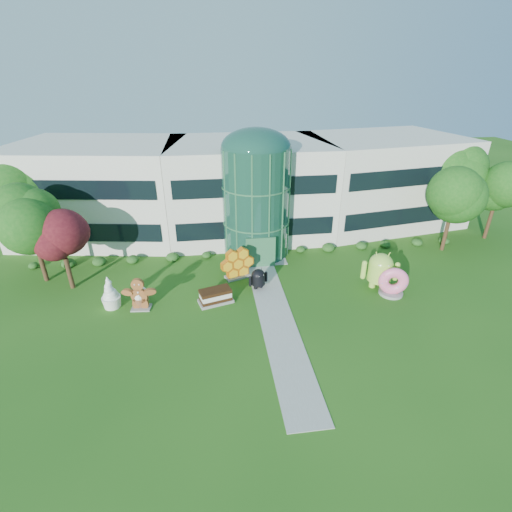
{
  "coord_description": "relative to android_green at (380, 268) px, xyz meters",
  "views": [
    {
      "loc": [
        -4.3,
        -19.71,
        15.78
      ],
      "look_at": [
        -0.81,
        6.0,
        2.6
      ],
      "focal_mm": 26.0,
      "sensor_mm": 36.0,
      "label": 1
    }
  ],
  "objects": [
    {
      "name": "building",
      "position": [
        -8.85,
        13.71,
        2.93
      ],
      "size": [
        46.0,
        15.0,
        9.3
      ],
      "primitive_type": null,
      "color": "beige",
      "rests_on": "ground"
    },
    {
      "name": "atrium",
      "position": [
        -8.85,
        7.71,
        3.18
      ],
      "size": [
        6.0,
        6.0,
        9.8
      ],
      "primitive_type": "cylinder",
      "color": "#194738",
      "rests_on": "ground"
    },
    {
      "name": "ground",
      "position": [
        -8.85,
        -4.29,
        -1.72
      ],
      "size": [
        140.0,
        140.0,
        0.0
      ],
      "primitive_type": "plane",
      "color": "#215114",
      "rests_on": "ground"
    },
    {
      "name": "gingerbread",
      "position": [
        -18.48,
        -0.52,
        -0.45
      ],
      "size": [
        2.84,
        1.32,
        2.54
      ],
      "primitive_type": null,
      "rotation": [
        0.0,
        0.0,
        -0.1
      ],
      "color": "brown",
      "rests_on": "ground"
    },
    {
      "name": "donut",
      "position": [
        0.59,
        -1.12,
        -0.53
      ],
      "size": [
        2.5,
        1.69,
        2.38
      ],
      "primitive_type": null,
      "rotation": [
        0.0,
        0.0,
        -0.28
      ],
      "color": "#EF5B9B",
      "rests_on": "ground"
    },
    {
      "name": "android_black",
      "position": [
        -9.57,
        1.09,
        -0.73
      ],
      "size": [
        2.06,
        1.74,
        1.98
      ],
      "primitive_type": null,
      "rotation": [
        0.0,
        0.0,
        0.38
      ],
      "color": "black",
      "rests_on": "ground"
    },
    {
      "name": "cupcake",
      "position": [
        -18.52,
        -0.11,
        -0.94
      ],
      "size": [
        1.33,
        1.33,
        1.57
      ],
      "primitive_type": null,
      "rotation": [
        0.0,
        0.0,
        -0.02
      ],
      "color": "white",
      "rests_on": "ground"
    },
    {
      "name": "honeycomb",
      "position": [
        -11.04,
        3.08,
        -0.52
      ],
      "size": [
        3.26,
        2.08,
        2.42
      ],
      "primitive_type": null,
      "rotation": [
        0.0,
        0.0,
        0.35
      ],
      "color": "yellow",
      "rests_on": "ground"
    },
    {
      "name": "walkway",
      "position": [
        -8.85,
        -2.29,
        -1.7
      ],
      "size": [
        2.4,
        20.0,
        0.04
      ],
      "primitive_type": "cube",
      "color": "#9E9E93",
      "rests_on": "ground"
    },
    {
      "name": "trees_backdrop",
      "position": [
        -8.85,
        8.71,
        2.48
      ],
      "size": [
        52.0,
        8.0,
        8.4
      ],
      "primitive_type": null,
      "color": "#144E13",
      "rests_on": "ground"
    },
    {
      "name": "tree_red",
      "position": [
        -24.35,
        3.21,
        1.28
      ],
      "size": [
        4.0,
        4.0,
        6.0
      ],
      "primitive_type": null,
      "color": "#3F0C14",
      "rests_on": "ground"
    },
    {
      "name": "android_green",
      "position": [
        0.0,
        0.0,
        0.0
      ],
      "size": [
        3.44,
        2.7,
        3.45
      ],
      "primitive_type": null,
      "rotation": [
        0.0,
        0.0,
        -0.24
      ],
      "color": "#9FD343",
      "rests_on": "ground"
    },
    {
      "name": "ice_cream_sandwich",
      "position": [
        -13.02,
        -0.47,
        -1.16
      ],
      "size": [
        2.77,
        1.9,
        1.12
      ],
      "primitive_type": null,
      "rotation": [
        0.0,
        0.0,
        0.28
      ],
      "color": "black",
      "rests_on": "ground"
    },
    {
      "name": "froyo",
      "position": [
        -20.61,
        -0.0,
        -0.47
      ],
      "size": [
        1.6,
        1.6,
        2.51
      ],
      "primitive_type": null,
      "rotation": [
        0.0,
        0.0,
        0.1
      ],
      "color": "white",
      "rests_on": "ground"
    }
  ]
}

